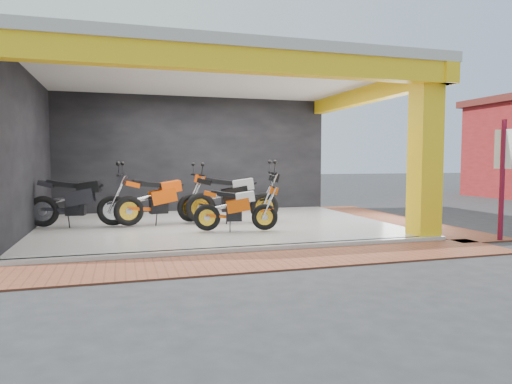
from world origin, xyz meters
TOP-DOWN VIEW (x-y plane):
  - ground at (0.00, 0.00)m, footprint 80.00×80.00m
  - showroom_floor at (0.00, 2.00)m, footprint 8.00×6.00m
  - showroom_ceiling at (0.00, 2.00)m, footprint 8.40×6.40m
  - back_wall at (0.00, 5.10)m, footprint 8.20×0.20m
  - left_wall at (-4.10, 2.00)m, footprint 0.20×6.20m
  - corner_column at (3.75, -0.75)m, footprint 0.50×0.50m
  - header_beam_front at (0.00, -1.00)m, footprint 8.40×0.30m
  - header_beam_right at (4.00, 2.00)m, footprint 0.30×6.40m
  - floor_kerb at (0.00, -1.02)m, footprint 8.00×0.20m
  - paver_front at (0.00, -1.80)m, footprint 9.00×1.40m
  - paver_right at (4.80, 2.00)m, footprint 1.40×7.00m
  - signpost at (5.06, -1.40)m, footprint 0.14×0.32m
  - moto_hero at (0.78, 0.57)m, footprint 1.99×1.08m
  - moto_row_a at (1.17, 1.86)m, footprint 2.47×1.17m
  - moto_row_b at (-2.34, 2.18)m, footprint 2.42×1.19m
  - moto_row_c at (-0.54, 2.32)m, footprint 2.40×1.28m

SIDE VIEW (x-z plane):
  - ground at x=0.00m, z-range 0.00..0.00m
  - paver_front at x=0.00m, z-range 0.00..0.03m
  - paver_right at x=4.80m, z-range 0.00..0.03m
  - showroom_floor at x=0.00m, z-range 0.00..0.10m
  - floor_kerb at x=0.00m, z-range 0.00..0.10m
  - moto_hero at x=0.78m, z-range 0.10..1.25m
  - moto_row_c at x=-0.54m, z-range 0.10..1.49m
  - moto_row_b at x=-2.34m, z-range 0.10..1.52m
  - moto_row_a at x=1.17m, z-range 0.10..1.55m
  - signpost at x=5.06m, z-range 0.11..2.52m
  - back_wall at x=0.00m, z-range 0.00..3.50m
  - left_wall at x=-4.10m, z-range 0.00..3.50m
  - corner_column at x=3.75m, z-range 0.00..3.50m
  - header_beam_front at x=0.00m, z-range 3.10..3.50m
  - header_beam_right at x=4.00m, z-range 3.10..3.50m
  - showroom_ceiling at x=0.00m, z-range 3.50..3.70m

